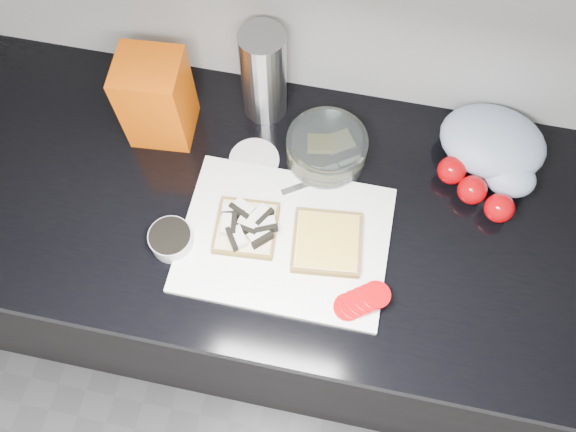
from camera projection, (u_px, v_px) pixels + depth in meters
The scene contains 14 objects.
base_cabinet at pixel (315, 284), 1.55m from camera, with size 3.50×0.60×0.86m, color black.
countertop at pixel (325, 215), 1.15m from camera, with size 3.50×0.64×0.04m, color black.
cutting_board at pixel (285, 239), 1.09m from camera, with size 0.40×0.30×0.01m, color white.
bread_left at pixel (246, 226), 1.08m from camera, with size 0.13×0.13×0.04m.
bread_right at pixel (327, 242), 1.07m from camera, with size 0.15×0.15×0.02m.
tomato_slices at pixel (362, 301), 1.02m from camera, with size 0.11×0.09×0.02m.
knife at pixel (333, 175), 1.15m from camera, with size 0.16×0.11×0.01m.
seed_tub at pixel (171, 239), 1.07m from camera, with size 0.08×0.08×0.04m.
tub_lid at pixel (254, 160), 1.17m from camera, with size 0.11×0.11×0.01m, color silver.
glass_bowl at pixel (326, 149), 1.15m from camera, with size 0.16×0.16×0.07m.
bread_bag at pixel (157, 99), 1.12m from camera, with size 0.13×0.12×0.20m, color #D64503.
steel_canister at pixel (264, 75), 1.13m from camera, with size 0.09×0.09×0.22m, color #A9AAAE.
grocery_bag at pixel (495, 147), 1.14m from camera, with size 0.24×0.22×0.10m.
whole_tomatoes at pixel (474, 189), 1.11m from camera, with size 0.16×0.13×0.06m.
Camera 1 is at (0.02, 0.70, 1.91)m, focal length 35.00 mm.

